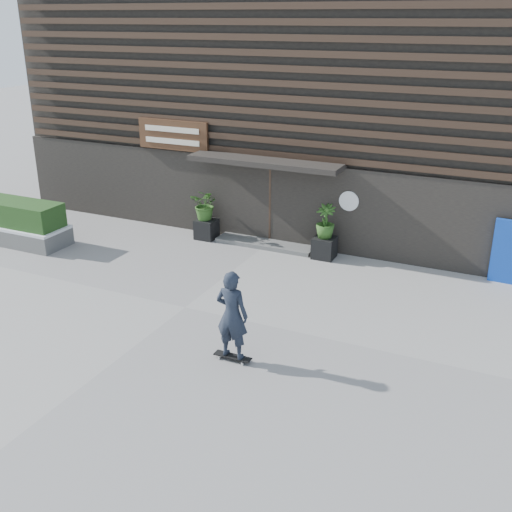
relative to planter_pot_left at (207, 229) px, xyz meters
The scene contains 11 objects.
ground 4.80m from the planter_pot_left, 66.64° to the right, with size 80.00×80.00×0.00m, color gray.
entrance_step 1.93m from the planter_pot_left, ahead, with size 3.00×0.80×0.12m, color #525350.
planter_pot_left is the anchor object (origin of this frame).
bamboo_left 0.78m from the planter_pot_left, ahead, with size 0.86×0.75×0.96m, color #2D591E.
planter_pot_right 3.80m from the planter_pot_left, ahead, with size 0.60×0.60×0.60m, color black.
bamboo_right 3.88m from the planter_pot_left, ahead, with size 0.54×0.54×0.96m, color #2D591E.
raised_bed 5.79m from the planter_pot_left, 152.37° to the right, with size 3.50×1.20×0.50m, color #51514F.
snow_layer 5.79m from the planter_pot_left, 152.37° to the right, with size 3.50×1.20×0.08m, color white.
hedge 5.82m from the planter_pot_left, 152.37° to the right, with size 3.30×1.00×0.70m, color #1B3B15.
building 6.94m from the planter_pot_left, 71.14° to the left, with size 18.00×11.00×8.00m.
skateboarder 7.26m from the planter_pot_left, 56.45° to the right, with size 0.78×0.44×1.92m.
Camera 1 is at (7.01, -10.98, 6.39)m, focal length 42.94 mm.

